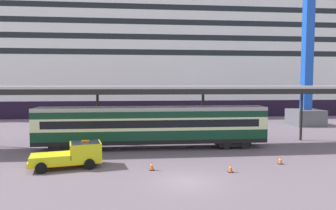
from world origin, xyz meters
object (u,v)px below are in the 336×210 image
object	(u,v)px
traffic_cone_near	(280,160)
traffic_cone_mid	(152,165)
service_truck	(73,154)
dockside_crane	(316,18)
train_carriage	(152,125)
cruise_ship	(148,52)
traffic_cone_far	(231,168)

from	to	relation	value
traffic_cone_near	traffic_cone_mid	world-z (taller)	traffic_cone_mid
service_truck	traffic_cone_near	size ratio (longest dim) A/B	8.57
traffic_cone_near	dockside_crane	world-z (taller)	dockside_crane
train_carriage	dockside_crane	xyz separation A→B (m)	(25.26, 14.40, 13.89)
cruise_ship	service_truck	distance (m)	50.31
service_truck	cruise_ship	bearing A→B (deg)	81.44
dockside_crane	service_truck	bearing A→B (deg)	-147.00
service_truck	traffic_cone_mid	bearing A→B (deg)	-13.03
cruise_ship	traffic_cone_far	world-z (taller)	cruise_ship
train_carriage	dockside_crane	bearing A→B (deg)	29.69
train_carriage	traffic_cone_far	distance (m)	10.21
cruise_ship	train_carriage	bearing A→B (deg)	-91.26
cruise_ship	traffic_cone_far	xyz separation A→B (m)	(4.32, -50.57, -13.28)
cruise_ship	traffic_cone_mid	size ratio (longest dim) A/B	187.29
cruise_ship	traffic_cone_near	distance (m)	51.34
cruise_ship	traffic_cone_near	size ratio (longest dim) A/B	214.88
dockside_crane	cruise_ship	bearing A→B (deg)	131.36
traffic_cone_mid	dockside_crane	size ratio (longest dim) A/B	0.01
traffic_cone_near	traffic_cone_far	size ratio (longest dim) A/B	0.98
train_carriage	dockside_crane	distance (m)	32.23
train_carriage	traffic_cone_far	bearing A→B (deg)	-58.40
traffic_cone_mid	traffic_cone_far	distance (m)	5.73
train_carriage	traffic_cone_far	xyz separation A→B (m)	(5.25, -8.53, -1.99)
train_carriage	traffic_cone_far	world-z (taller)	train_carriage
cruise_ship	service_truck	world-z (taller)	cruise_ship
cruise_ship	dockside_crane	xyz separation A→B (m)	(24.34, -27.65, 2.60)
traffic_cone_far	dockside_crane	size ratio (longest dim) A/B	0.01
service_truck	dockside_crane	bearing A→B (deg)	33.00
service_truck	traffic_cone_near	world-z (taller)	service_truck
traffic_cone_far	dockside_crane	world-z (taller)	dockside_crane
traffic_cone_mid	traffic_cone_far	xyz separation A→B (m)	(5.63, -1.04, -0.04)
train_carriage	traffic_cone_mid	size ratio (longest dim) A/B	30.05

